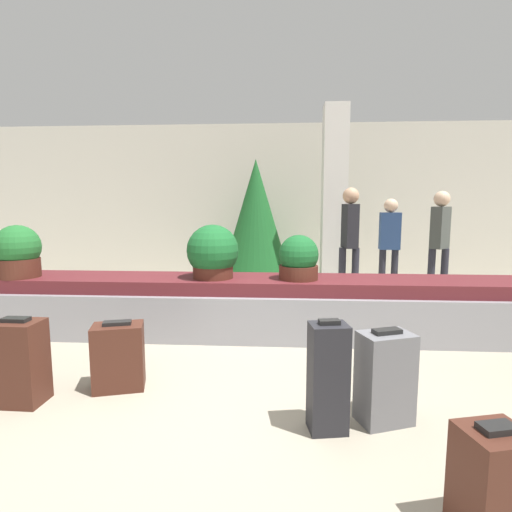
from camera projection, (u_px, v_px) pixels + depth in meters
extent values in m
plane|color=#9E937F|center=(243.00, 397.00, 3.11)|extent=(18.00, 18.00, 0.00)
cube|color=beige|center=(269.00, 200.00, 8.65)|extent=(18.00, 0.06, 3.20)
cube|color=gray|center=(256.00, 312.00, 4.62)|extent=(7.47, 0.89, 0.51)
cube|color=#5B1E23|center=(256.00, 284.00, 4.58)|extent=(7.17, 0.73, 0.15)
cube|color=silver|center=(334.00, 198.00, 7.03)|extent=(0.42, 0.42, 3.20)
cube|color=#472319|center=(19.00, 363.00, 2.98)|extent=(0.35, 0.26, 0.63)
cube|color=black|center=(16.00, 320.00, 2.94)|extent=(0.19, 0.09, 0.03)
cube|color=#232328|center=(328.00, 378.00, 2.61)|extent=(0.27, 0.23, 0.72)
cube|color=black|center=(329.00, 322.00, 2.56)|extent=(0.14, 0.09, 0.03)
cube|color=#472319|center=(493.00, 486.00, 1.75)|extent=(0.34, 0.31, 0.52)
cube|color=black|center=(497.00, 428.00, 1.72)|extent=(0.17, 0.12, 0.03)
cube|color=slate|center=(385.00, 378.00, 2.72)|extent=(0.41, 0.34, 0.63)
cube|color=black|center=(387.00, 331.00, 2.67)|extent=(0.21, 0.14, 0.03)
cube|color=#472319|center=(119.00, 357.00, 3.23)|extent=(0.45, 0.35, 0.53)
cube|color=black|center=(117.00, 323.00, 3.19)|extent=(0.23, 0.14, 0.03)
cylinder|color=#4C2319|center=(298.00, 272.00, 4.47)|extent=(0.44, 0.44, 0.15)
sphere|color=#195B28|center=(299.00, 255.00, 4.44)|extent=(0.44, 0.44, 0.44)
cylinder|color=#4C2319|center=(213.00, 271.00, 4.54)|extent=(0.46, 0.46, 0.15)
sphere|color=#195B28|center=(213.00, 250.00, 4.51)|extent=(0.59, 0.59, 0.59)
cylinder|color=#4C2319|center=(19.00, 268.00, 4.58)|extent=(0.45, 0.45, 0.22)
sphere|color=#236B2D|center=(18.00, 247.00, 4.55)|extent=(0.50, 0.50, 0.50)
cylinder|color=#282833|center=(342.00, 275.00, 6.14)|extent=(0.11, 0.11, 0.84)
cylinder|color=#282833|center=(355.00, 275.00, 6.13)|extent=(0.11, 0.11, 0.84)
cube|color=#232328|center=(350.00, 226.00, 6.04)|extent=(0.23, 0.34, 0.66)
sphere|color=tan|center=(351.00, 196.00, 5.98)|extent=(0.24, 0.24, 0.24)
cylinder|color=#282833|center=(382.00, 272.00, 6.60)|extent=(0.11, 0.11, 0.76)
cylinder|color=#282833|center=(394.00, 272.00, 6.59)|extent=(0.11, 0.11, 0.76)
cube|color=navy|center=(390.00, 231.00, 6.51)|extent=(0.33, 0.20, 0.60)
sphere|color=beige|center=(391.00, 206.00, 6.46)|extent=(0.22, 0.22, 0.22)
cylinder|color=#282833|center=(431.00, 274.00, 6.25)|extent=(0.11, 0.11, 0.82)
cylinder|color=#282833|center=(444.00, 274.00, 6.24)|extent=(0.11, 0.11, 0.82)
cube|color=#474C47|center=(440.00, 228.00, 6.15)|extent=(0.35, 0.35, 0.65)
sphere|color=beige|center=(442.00, 199.00, 6.09)|extent=(0.24, 0.24, 0.24)
cylinder|color=#4C331E|center=(256.00, 276.00, 7.91)|extent=(0.16, 0.16, 0.18)
cone|color=#195623|center=(256.00, 216.00, 7.76)|extent=(1.31, 1.31, 2.18)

